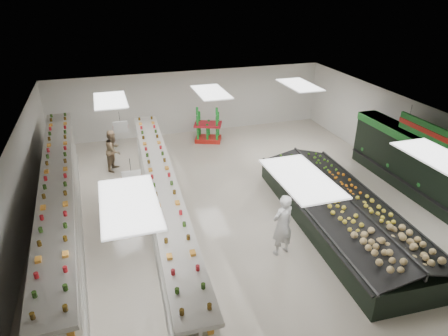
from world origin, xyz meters
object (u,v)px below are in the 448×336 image
object	(u,v)px
gondola_left	(63,208)
produce_island	(342,211)
soda_endcap	(208,126)
shopper_background	(114,150)
shopper_main	(283,225)
gondola_center	(163,209)

from	to	relation	value
gondola_left	produce_island	bearing A→B (deg)	-16.14
soda_endcap	shopper_background	size ratio (longest dim) A/B	0.95
produce_island	shopper_background	distance (m)	9.46
soda_endcap	shopper_main	xyz separation A→B (m)	(-0.26, -9.21, 0.17)
produce_island	shopper_main	size ratio (longest dim) A/B	4.10
gondola_center	shopper_background	bearing A→B (deg)	105.26
soda_endcap	shopper_background	distance (m)	4.98
gondola_left	shopper_main	bearing A→B (deg)	-27.69
gondola_left	produce_island	distance (m)	8.87
shopper_background	gondola_left	bearing A→B (deg)	-175.33
gondola_center	shopper_main	size ratio (longest dim) A/B	5.98
gondola_left	produce_island	xyz separation A→B (m)	(8.61, -2.07, -0.44)
produce_island	shopper_background	size ratio (longest dim) A/B	4.59
gondola_left	gondola_center	bearing A→B (deg)	-18.96
shopper_main	shopper_background	size ratio (longest dim) A/B	1.12
gondola_left	gondola_center	world-z (taller)	gondola_left
produce_island	soda_endcap	distance (m)	8.72
gondola_left	shopper_main	xyz separation A→B (m)	(6.11, -2.86, 0.00)
soda_endcap	shopper_main	world-z (taller)	shopper_main
produce_island	shopper_background	world-z (taller)	shopper_background
gondola_center	gondola_left	bearing A→B (deg)	166.10
gondola_center	soda_endcap	bearing A→B (deg)	67.30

